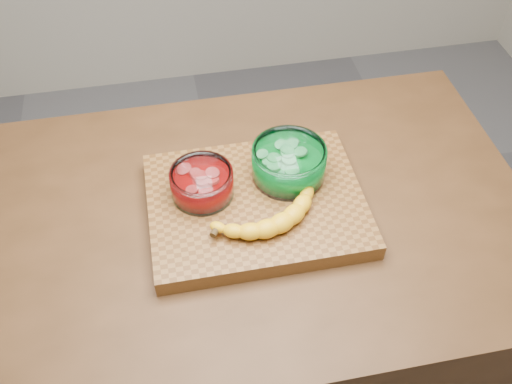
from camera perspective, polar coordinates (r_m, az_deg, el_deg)
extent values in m
cube|color=#462A15|center=(1.59, 0.00, -12.43)|extent=(1.20, 0.80, 0.90)
cube|color=brown|center=(1.21, 0.00, -1.28)|extent=(0.45, 0.35, 0.04)
cylinder|color=white|center=(1.19, -5.43, 0.89)|extent=(0.13, 0.13, 0.06)
cylinder|color=#BF0C0B|center=(1.19, -5.40, 0.63)|extent=(0.11, 0.11, 0.04)
cylinder|color=#F24F4C|center=(1.17, -5.49, 1.51)|extent=(0.10, 0.10, 0.02)
cylinder|color=white|center=(1.22, 3.30, 2.95)|extent=(0.16, 0.16, 0.07)
cylinder|color=#05962B|center=(1.22, 3.28, 2.59)|extent=(0.14, 0.14, 0.04)
cylinder|color=#6DE982|center=(1.20, 3.34, 3.60)|extent=(0.13, 0.13, 0.02)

